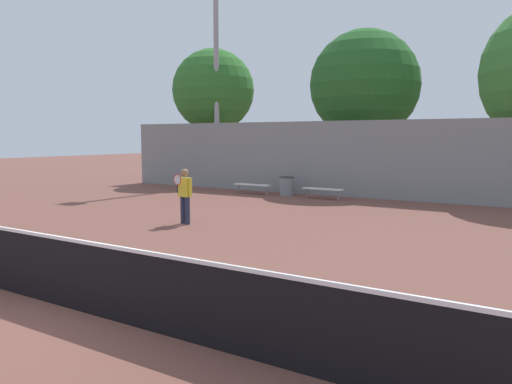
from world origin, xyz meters
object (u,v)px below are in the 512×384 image
at_px(tennis_player, 185,193).
at_px(tree_green_broad, 364,85).
at_px(trash_bin, 287,186).
at_px(bench_courtside_near, 323,189).
at_px(tennis_net, 73,273).
at_px(light_pole_near_left, 216,52).
at_px(tree_green_tall, 213,91).
at_px(bench_courtside_far, 253,185).

xyz_separation_m(tennis_player, tree_green_broad, (0.92, 11.86, 3.98)).
bearing_deg(trash_bin, bench_courtside_near, -7.56).
distance_m(tennis_net, light_pole_near_left, 19.50).
xyz_separation_m(tennis_net, trash_bin, (-4.18, 14.03, -0.13)).
distance_m(trash_bin, tree_green_tall, 8.57).
bearing_deg(bench_courtside_near, trash_bin, 172.44).
relative_size(tennis_net, tree_green_broad, 1.66).
bearing_deg(tennis_player, bench_courtside_near, 90.06).
xyz_separation_m(bench_courtside_near, bench_courtside_far, (-3.34, 0.00, 0.00)).
relative_size(tennis_player, trash_bin, 1.98).
height_order(bench_courtside_far, tree_green_tall, tree_green_tall).
bearing_deg(tree_green_tall, light_pole_near_left, -48.16).
distance_m(light_pole_near_left, tree_green_tall, 2.59).
distance_m(bench_courtside_near, trash_bin, 1.79).
distance_m(tennis_net, trash_bin, 14.64).
distance_m(tennis_net, bench_courtside_far, 14.94).
height_order(tennis_player, bench_courtside_far, tennis_player).
relative_size(tennis_net, bench_courtside_near, 7.31).
bearing_deg(bench_courtside_near, tennis_net, -80.11).
xyz_separation_m(bench_courtside_near, trash_bin, (-1.77, 0.24, 0.02)).
xyz_separation_m(bench_courtside_near, light_pole_near_left, (-6.90, 2.19, 6.34)).
distance_m(tennis_net, tree_green_broad, 18.87).
height_order(bench_courtside_far, tree_green_broad, tree_green_broad).
distance_m(light_pole_near_left, trash_bin, 8.37).
bearing_deg(light_pole_near_left, bench_courtside_near, -17.59).
bearing_deg(tennis_player, light_pole_near_left, 128.80).
bearing_deg(tree_green_tall, bench_courtside_near, -23.85).
height_order(tennis_net, tree_green_tall, tree_green_tall).
distance_m(tennis_player, bench_courtside_far, 7.86).
height_order(bench_courtside_far, trash_bin, trash_bin).
relative_size(bench_courtside_far, tree_green_tall, 0.25).
bearing_deg(tennis_net, tree_green_broad, 97.42).
relative_size(light_pole_near_left, tree_green_tall, 1.64).
bearing_deg(tennis_net, tree_green_tall, 121.30).
bearing_deg(tree_green_tall, bench_courtside_far, -36.76).
distance_m(tennis_player, trash_bin, 7.75).
bearing_deg(bench_courtside_far, bench_courtside_near, -0.00).
bearing_deg(tree_green_tall, tennis_net, -58.70).
xyz_separation_m(tennis_player, bench_courtside_near, (0.88, 7.45, -0.51)).
relative_size(tennis_player, bench_courtside_near, 0.94).
distance_m(light_pole_near_left, tree_green_broad, 7.51).
height_order(tennis_net, bench_courtside_far, tennis_net).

